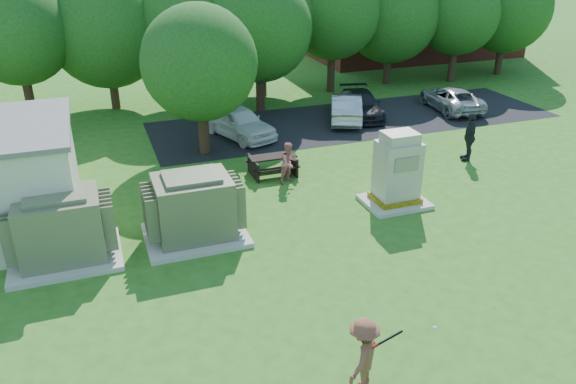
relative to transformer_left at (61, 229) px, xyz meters
name	(u,v)px	position (x,y,z in m)	size (l,w,h in m)	color
ground	(342,302)	(6.50, -4.50, -0.97)	(120.00, 120.00, 0.00)	#2D6619
parking_strip	(356,120)	(13.50, 9.00, -0.96)	(20.00, 6.00, 0.01)	#232326
transformer_left	(61,229)	(0.00, 0.00, 0.00)	(3.00, 2.40, 2.07)	beige
transformer_right	(194,209)	(3.70, 0.00, 0.00)	(3.00, 2.40, 2.07)	beige
generator_cabinet	(397,174)	(10.55, 0.00, 0.15)	(2.10, 1.72, 2.56)	beige
picnic_table	(273,163)	(7.45, 3.86, -0.50)	(1.77, 1.33, 0.76)	black
batter	(363,355)	(5.63, -7.29, -0.13)	(1.09, 0.63, 1.69)	brown
person_at_picnic	(289,163)	(7.79, 2.95, -0.20)	(0.75, 0.58, 1.54)	#C6696F
person_walking_right	(469,136)	(15.36, 2.62, 0.03)	(1.17, 0.49, 1.99)	#232328
car_white	(238,122)	(7.38, 8.51, -0.27)	(1.66, 4.13, 1.41)	white
car_silver_a	(346,107)	(12.95, 9.07, -0.30)	(1.42, 4.07, 1.34)	#B4B4B9
car_dark	(361,104)	(14.00, 9.48, -0.37)	(1.69, 4.16, 1.21)	black
car_silver_b	(451,98)	(18.88, 8.89, -0.37)	(1.98, 4.30, 1.20)	#B5B5BA
batting_equipment	(392,339)	(6.22, -7.36, 0.17)	(1.45, 0.42, 0.27)	black
tree_row	(224,24)	(8.25, 14.00, 3.18)	(41.30, 13.30, 7.30)	#47301E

